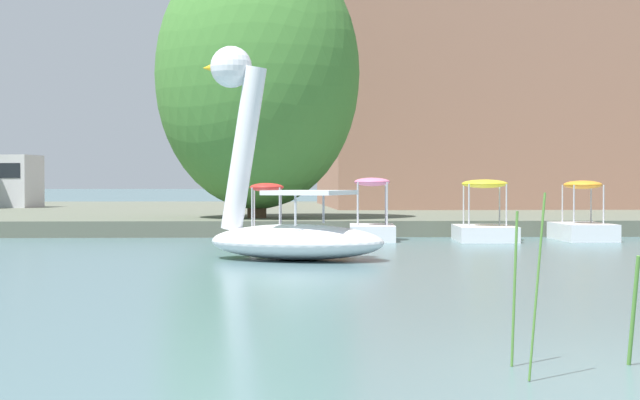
{
  "coord_description": "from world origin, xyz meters",
  "views": [
    {
      "loc": [
        -2.76,
        -6.71,
        1.36
      ],
      "look_at": [
        -2.07,
        12.8,
        1.02
      ],
      "focal_mm": 58.24,
      "sensor_mm": 36.0,
      "label": 1
    }
  ],
  "objects_px": {
    "swan_boat": "(285,213)",
    "pedal_boat_orange": "(583,223)",
    "pedal_boat_yellow": "(485,222)",
    "pedal_boat_pink": "(372,222)",
    "tree_willow_near_path": "(257,74)",
    "pedal_boat_red": "(267,223)"
  },
  "relations": [
    {
      "from": "swan_boat",
      "to": "pedal_boat_orange",
      "type": "bearing_deg",
      "value": 39.76
    },
    {
      "from": "pedal_boat_orange",
      "to": "pedal_boat_yellow",
      "type": "xyz_separation_m",
      "value": [
        -2.36,
        -0.21,
        0.03
      ]
    },
    {
      "from": "swan_boat",
      "to": "pedal_boat_pink",
      "type": "bearing_deg",
      "value": 70.68
    },
    {
      "from": "tree_willow_near_path",
      "to": "pedal_boat_yellow",
      "type": "bearing_deg",
      "value": -35.76
    },
    {
      "from": "pedal_boat_red",
      "to": "tree_willow_near_path",
      "type": "relative_size",
      "value": 0.25
    },
    {
      "from": "pedal_boat_red",
      "to": "pedal_boat_yellow",
      "type": "bearing_deg",
      "value": 0.56
    },
    {
      "from": "tree_willow_near_path",
      "to": "pedal_boat_pink",
      "type": "bearing_deg",
      "value": -52.75
    },
    {
      "from": "pedal_boat_yellow",
      "to": "swan_boat",
      "type": "bearing_deg",
      "value": -129.59
    },
    {
      "from": "pedal_boat_orange",
      "to": "pedal_boat_yellow",
      "type": "relative_size",
      "value": 1.0
    },
    {
      "from": "pedal_boat_orange",
      "to": "pedal_boat_pink",
      "type": "xyz_separation_m",
      "value": [
        -4.96,
        0.01,
        0.04
      ]
    },
    {
      "from": "pedal_boat_yellow",
      "to": "pedal_boat_red",
      "type": "height_order",
      "value": "pedal_boat_yellow"
    },
    {
      "from": "pedal_boat_orange",
      "to": "swan_boat",
      "type": "bearing_deg",
      "value": -140.24
    },
    {
      "from": "pedal_boat_orange",
      "to": "tree_willow_near_path",
      "type": "bearing_deg",
      "value": 154.68
    },
    {
      "from": "swan_boat",
      "to": "pedal_boat_pink",
      "type": "xyz_separation_m",
      "value": [
        2.05,
        5.84,
        -0.39
      ]
    },
    {
      "from": "pedal_boat_yellow",
      "to": "pedal_boat_pink",
      "type": "bearing_deg",
      "value": 175.16
    },
    {
      "from": "pedal_boat_orange",
      "to": "pedal_boat_yellow",
      "type": "bearing_deg",
      "value": -174.86
    },
    {
      "from": "pedal_boat_yellow",
      "to": "tree_willow_near_path",
      "type": "bearing_deg",
      "value": 144.24
    },
    {
      "from": "pedal_boat_orange",
      "to": "tree_willow_near_path",
      "type": "distance_m",
      "value": 9.39
    },
    {
      "from": "pedal_boat_pink",
      "to": "swan_boat",
      "type": "bearing_deg",
      "value": -109.32
    },
    {
      "from": "pedal_boat_orange",
      "to": "pedal_boat_pink",
      "type": "relative_size",
      "value": 1.08
    },
    {
      "from": "pedal_boat_red",
      "to": "tree_willow_near_path",
      "type": "distance_m",
      "value": 5.5
    },
    {
      "from": "pedal_boat_yellow",
      "to": "pedal_boat_pink",
      "type": "relative_size",
      "value": 1.08
    }
  ]
}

